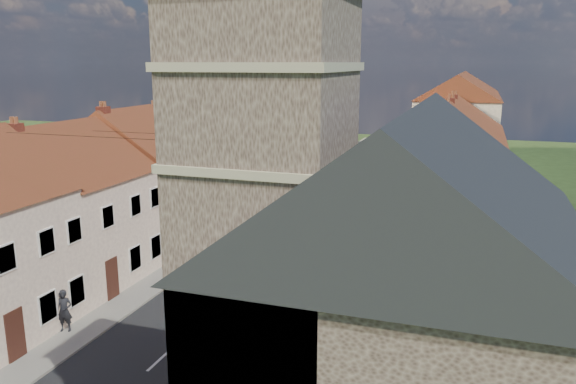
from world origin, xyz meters
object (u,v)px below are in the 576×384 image
(car_far, at_px, (330,177))
(pedestrian_left, at_px, (64,311))
(church, at_px, (391,271))
(lamppost, at_px, (222,192))
(car_mid, at_px, (285,215))
(car_distant, at_px, (360,147))
(pedestrian_right, at_px, (294,334))

(car_far, height_order, pedestrian_left, pedestrian_left)
(church, distance_m, car_far, 38.86)
(lamppost, bearing_deg, church, -51.70)
(pedestrian_left, bearing_deg, lamppost, 64.87)
(lamppost, xyz_separation_m, pedestrian_left, (-1.29, -13.40, -2.48))
(car_mid, distance_m, car_distant, 35.08)
(lamppost, distance_m, car_mid, 6.91)
(car_far, bearing_deg, church, -66.86)
(lamppost, distance_m, pedestrian_right, 15.16)
(car_mid, height_order, pedestrian_right, pedestrian_right)
(car_distant, bearing_deg, pedestrian_left, -89.86)
(car_distant, bearing_deg, church, -75.56)
(church, xyz_separation_m, lamppost, (-13.17, 16.68, -2.34))
(lamppost, distance_m, pedestrian_left, 13.69)
(lamppost, xyz_separation_m, car_mid, (2.20, 5.88, -2.88))
(church, bearing_deg, car_far, 107.00)
(car_distant, distance_m, pedestrian_right, 53.64)
(car_mid, distance_m, pedestrian_right, 19.14)
(lamppost, height_order, car_mid, lamppost)
(pedestrian_left, bearing_deg, church, -32.41)
(church, relative_size, car_mid, 3.80)
(car_mid, relative_size, pedestrian_left, 2.13)
(church, xyz_separation_m, pedestrian_right, (-4.38, 4.59, -4.89))
(lamppost, relative_size, pedestrian_left, 3.19)
(church, height_order, lamppost, church)
(church, bearing_deg, pedestrian_right, 133.68)
(church, distance_m, car_distant, 59.18)
(church, height_order, car_far, church)
(car_far, distance_m, pedestrian_left, 33.71)
(car_mid, height_order, car_far, car_far)
(car_far, bearing_deg, lamppost, -89.28)
(car_mid, height_order, car_distant, car_distant)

